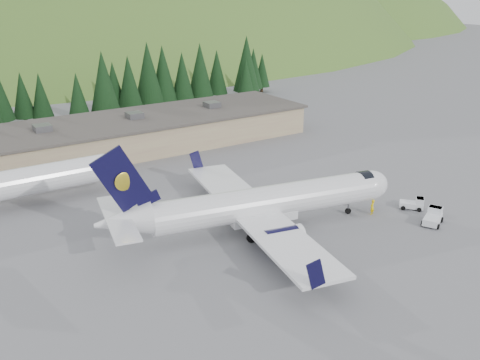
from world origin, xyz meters
name	(u,v)px	position (x,y,z in m)	size (l,w,h in m)	color
ground	(269,228)	(0.00, 0.00, 0.00)	(600.00, 600.00, 0.00)	#5E5E63
airliner	(261,204)	(-1.01, 0.20, 3.12)	(35.17, 33.21, 11.72)	white
baggage_tug_a	(433,217)	(16.81, -9.46, 0.79)	(3.68, 3.03, 1.75)	white
baggage_tug_b	(414,204)	(18.26, -5.45, 0.68)	(2.93, 3.09, 1.52)	white
terminal_building	(107,137)	(-5.01, 38.00, 2.62)	(71.00, 17.00, 6.10)	#9F8167
ramp_worker	(372,207)	(12.70, -3.78, 0.95)	(0.69, 0.45, 1.89)	yellow
tree_line	(30,88)	(-11.30, 60.29, 7.81)	(112.34, 18.28, 14.21)	black
hills	(114,204)	(53.34, 207.38, -82.80)	(614.00, 330.00, 300.00)	#39551F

